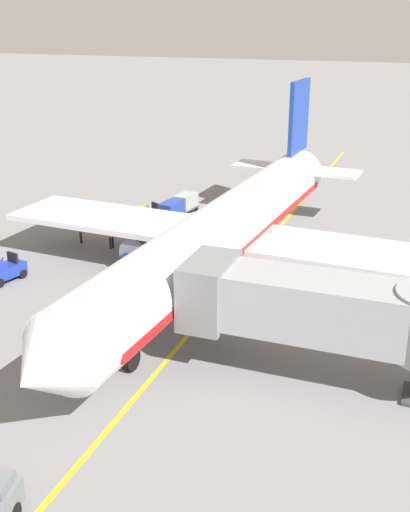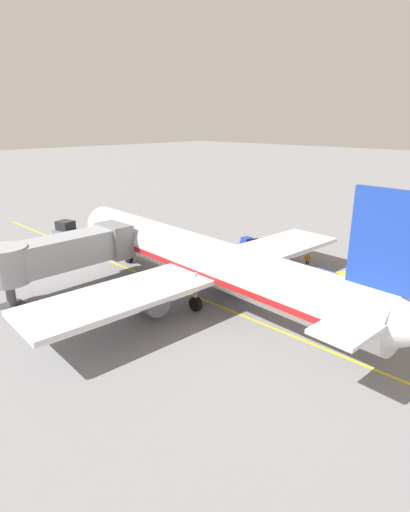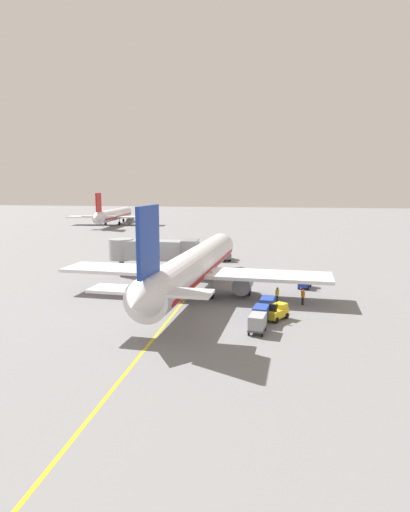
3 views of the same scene
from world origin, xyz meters
The scene contains 13 objects.
ground_plane centered at (0.00, 0.00, 0.00)m, with size 400.00×400.00×0.00m, color slate.
gate_lead_in_line centered at (0.00, 0.00, 0.00)m, with size 0.24×80.00×0.01m, color gold.
parked_airliner centered at (0.55, 1.60, 3.19)m, with size 30.25×37.33×10.63m.
jet_bridge centered at (-6.88, 10.78, 3.45)m, with size 12.40×3.50×4.98m.
pushback_tractor centered at (0.99, 24.58, 1.10)m, with size 3.13×4.78×2.40m.
baggage_tug_lead centered at (6.22, 2.64, 0.71)m, with size 1.30×2.51×1.62m.
baggage_tug_trailing centered at (9.77, -6.57, 0.71)m, with size 2.33×2.76×1.62m.
baggage_tug_spare centered at (13.10, 6.58, 0.71)m, with size 1.77×2.71×1.62m.
baggage_cart_front centered at (8.88, -4.85, 0.95)m, with size 1.59×2.97×1.58m.
baggage_cart_second_in_train centered at (8.35, -7.96, 0.95)m, with size 1.59×2.97×1.58m.
baggage_cart_third_in_train centered at (8.16, -10.50, 0.95)m, with size 1.59×2.97×1.58m.
ground_crew_wing_walker centered at (9.79, -0.90, 0.95)m, with size 0.42×0.68×1.69m.
ground_crew_loader centered at (12.40, -1.14, 0.95)m, with size 0.40×0.69×1.69m.
Camera 2 is at (-21.84, -20.63, 13.91)m, focal length 28.77 mm.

